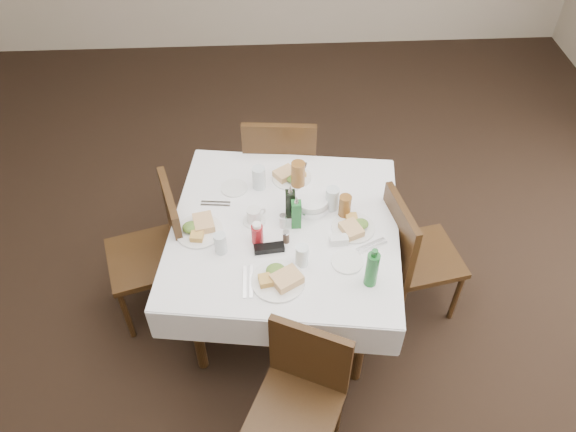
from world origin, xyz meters
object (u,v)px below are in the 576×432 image
object	(u,v)px
water_e	(332,199)
bread_basket	(311,202)
ketchup_bottle	(257,233)
water_w	(220,243)
water_n	(259,178)
chair_west	(159,245)
oil_cruet_green	(296,213)
green_bottle	(372,269)
oil_cruet_dark	(290,203)
dining_table	(285,237)
coffee_mug	(254,216)
water_s	(302,256)
chair_south	(302,389)
chair_north	(280,166)
chair_east	(411,251)

from	to	relation	value
water_e	bread_basket	xyz separation A→B (m)	(-0.11, 0.01, -0.04)
ketchup_bottle	water_w	bearing A→B (deg)	-163.75
water_n	chair_west	bearing A→B (deg)	-159.74
oil_cruet_green	green_bottle	size ratio (longest dim) A/B	0.90
bread_basket	oil_cruet_dark	bearing A→B (deg)	-154.03
dining_table	coffee_mug	bearing A→B (deg)	164.88
chair_west	water_s	distance (m)	0.94
water_e	oil_cruet_green	xyz separation A→B (m)	(-0.21, -0.13, 0.02)
chair_south	water_n	bearing A→B (deg)	98.65
bread_basket	ketchup_bottle	bearing A→B (deg)	-140.95
water_e	water_s	bearing A→B (deg)	-116.26
oil_cruet_dark	ketchup_bottle	world-z (taller)	oil_cruet_dark
chair_north	coffee_mug	size ratio (longest dim) A/B	7.42
water_w	coffee_mug	size ratio (longest dim) A/B	0.93
dining_table	chair_north	xyz separation A→B (m)	(0.01, 0.75, -0.12)
oil_cruet_green	ketchup_bottle	world-z (taller)	oil_cruet_green
oil_cruet_dark	green_bottle	bearing A→B (deg)	-53.13
water_s	oil_cruet_dark	world-z (taller)	oil_cruet_dark
water_n	water_w	size ratio (longest dim) A/B	1.17
chair_east	water_w	xyz separation A→B (m)	(-1.08, -0.16, 0.31)
chair_north	chair_west	world-z (taller)	chair_north
ketchup_bottle	water_n	bearing A→B (deg)	87.90
chair_north	ketchup_bottle	xyz separation A→B (m)	(-0.16, -0.86, 0.27)
chair_south	bread_basket	size ratio (longest dim) A/B	3.94
oil_cruet_dark	water_w	bearing A→B (deg)	-146.89
chair_south	green_bottle	distance (m)	0.67
chair_north	chair_west	xyz separation A→B (m)	(-0.74, -0.65, -0.03)
bread_basket	dining_table	bearing A→B (deg)	-137.91
water_s	ketchup_bottle	bearing A→B (deg)	143.84
chair_east	chair_south	bearing A→B (deg)	-130.21
oil_cruet_dark	bread_basket	bearing A→B (deg)	25.97
bread_basket	oil_cruet_green	size ratio (longest dim) A/B	0.99
chair_north	green_bottle	distance (m)	1.27
chair_south	water_e	distance (m)	1.04
water_w	coffee_mug	distance (m)	0.27
bread_basket	chair_north	bearing A→B (deg)	103.86
water_w	water_s	bearing A→B (deg)	-14.51
chair_west	bread_basket	size ratio (longest dim) A/B	4.27
ketchup_bottle	coffee_mug	world-z (taller)	ketchup_bottle
dining_table	water_e	size ratio (longest dim) A/B	10.01
chair_east	water_n	xyz separation A→B (m)	(-0.87, 0.32, 0.32)
chair_east	bread_basket	xyz separation A→B (m)	(-0.58, 0.14, 0.29)
dining_table	water_n	world-z (taller)	water_n
water_s	water_n	bearing A→B (deg)	109.25
oil_cruet_green	water_w	bearing A→B (deg)	-157.85
chair_west	water_n	xyz separation A→B (m)	(0.60, 0.22, 0.30)
water_n	bread_basket	size ratio (longest dim) A/B	0.66
water_n	green_bottle	size ratio (longest dim) A/B	0.58
dining_table	water_w	bearing A→B (deg)	-154.48
chair_east	ketchup_bottle	size ratio (longest dim) A/B	6.58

